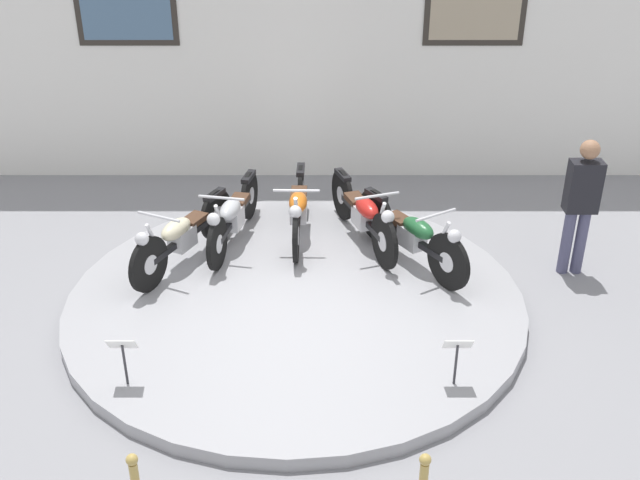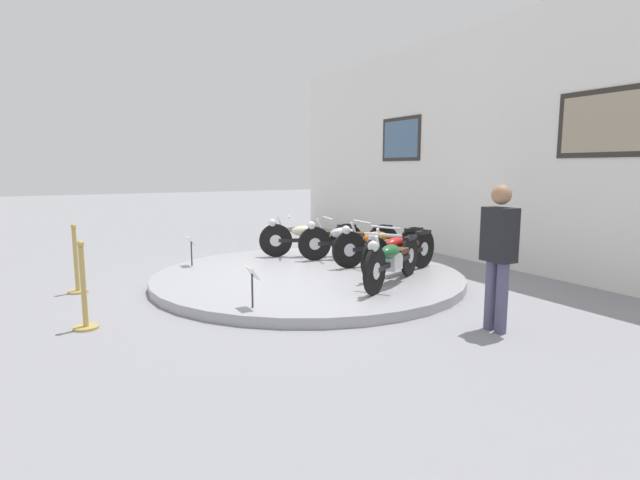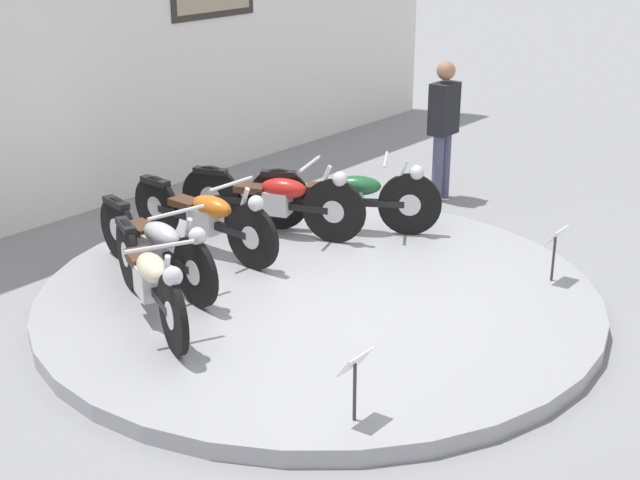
{
  "view_description": "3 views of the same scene",
  "coord_description": "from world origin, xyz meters",
  "px_view_note": "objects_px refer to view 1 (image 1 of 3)",
  "views": [
    {
      "loc": [
        0.27,
        -6.9,
        4.48
      ],
      "look_at": [
        0.25,
        0.31,
        0.64
      ],
      "focal_mm": 42.0,
      "sensor_mm": 36.0,
      "label": 1
    },
    {
      "loc": [
        7.05,
        -3.58,
        1.83
      ],
      "look_at": [
        -0.14,
        0.29,
        0.64
      ],
      "focal_mm": 28.0,
      "sensor_mm": 36.0,
      "label": 2
    },
    {
      "loc": [
        -5.57,
        -4.54,
        3.38
      ],
      "look_at": [
        0.03,
        0.01,
        0.6
      ],
      "focal_mm": 50.0,
      "sensor_mm": 36.0,
      "label": 3
    }
  ],
  "objects_px": {
    "motorcycle_silver": "(235,214)",
    "info_placard_front_centre": "(459,351)",
    "motorcycle_red": "(365,213)",
    "info_placard_front_left": "(124,350)",
    "visitor_standing": "(583,201)",
    "motorcycle_orange": "(300,207)",
    "motorcycle_cream": "(183,234)",
    "motorcycle_green": "(414,234)"
  },
  "relations": [
    {
      "from": "visitor_standing",
      "to": "info_placard_front_centre",
      "type": "bearing_deg",
      "value": -127.46
    },
    {
      "from": "motorcycle_green",
      "to": "info_placard_front_centre",
      "type": "xyz_separation_m",
      "value": [
        0.16,
        -2.2,
        -0.02
      ]
    },
    {
      "from": "motorcycle_silver",
      "to": "motorcycle_orange",
      "type": "relative_size",
      "value": 0.98
    },
    {
      "from": "motorcycle_cream",
      "to": "motorcycle_red",
      "type": "bearing_deg",
      "value": 14.06
    },
    {
      "from": "motorcycle_red",
      "to": "info_placard_front_centre",
      "type": "xyz_separation_m",
      "value": [
        0.69,
        -2.73,
        -0.02
      ]
    },
    {
      "from": "motorcycle_orange",
      "to": "info_placard_front_left",
      "type": "distance_m",
      "value": 3.28
    },
    {
      "from": "motorcycle_silver",
      "to": "visitor_standing",
      "type": "distance_m",
      "value": 4.04
    },
    {
      "from": "motorcycle_orange",
      "to": "motorcycle_green",
      "type": "bearing_deg",
      "value": -28.51
    },
    {
      "from": "motorcycle_red",
      "to": "visitor_standing",
      "type": "height_order",
      "value": "visitor_standing"
    },
    {
      "from": "motorcycle_red",
      "to": "info_placard_front_left",
      "type": "xyz_separation_m",
      "value": [
        -2.27,
        -2.73,
        -0.02
      ]
    },
    {
      "from": "motorcycle_orange",
      "to": "motorcycle_red",
      "type": "xyz_separation_m",
      "value": [
        0.79,
        -0.19,
        0.01
      ]
    },
    {
      "from": "motorcycle_silver",
      "to": "visitor_standing",
      "type": "height_order",
      "value": "visitor_standing"
    },
    {
      "from": "motorcycle_cream",
      "to": "info_placard_front_centre",
      "type": "height_order",
      "value": "motorcycle_cream"
    },
    {
      "from": "motorcycle_orange",
      "to": "info_placard_front_left",
      "type": "height_order",
      "value": "motorcycle_orange"
    },
    {
      "from": "motorcycle_silver",
      "to": "motorcycle_red",
      "type": "relative_size",
      "value": 1.02
    },
    {
      "from": "info_placard_front_left",
      "to": "info_placard_front_centre",
      "type": "bearing_deg",
      "value": 0.0
    },
    {
      "from": "motorcycle_silver",
      "to": "info_placard_front_centre",
      "type": "bearing_deg",
      "value": -50.22
    },
    {
      "from": "visitor_standing",
      "to": "motorcycle_red",
      "type": "bearing_deg",
      "value": 168.75
    },
    {
      "from": "motorcycle_red",
      "to": "info_placard_front_centre",
      "type": "height_order",
      "value": "motorcycle_red"
    },
    {
      "from": "motorcycle_orange",
      "to": "info_placard_front_centre",
      "type": "xyz_separation_m",
      "value": [
        1.48,
        -2.92,
        -0.01
      ]
    },
    {
      "from": "motorcycle_silver",
      "to": "info_placard_front_left",
      "type": "relative_size",
      "value": 3.79
    },
    {
      "from": "motorcycle_cream",
      "to": "visitor_standing",
      "type": "relative_size",
      "value": 1.1
    },
    {
      "from": "motorcycle_silver",
      "to": "info_placard_front_centre",
      "type": "distance_m",
      "value": 3.55
    },
    {
      "from": "motorcycle_silver",
      "to": "visitor_standing",
      "type": "bearing_deg",
      "value": -6.81
    },
    {
      "from": "motorcycle_silver",
      "to": "motorcycle_green",
      "type": "bearing_deg",
      "value": -13.88
    },
    {
      "from": "motorcycle_cream",
      "to": "info_placard_front_centre",
      "type": "xyz_separation_m",
      "value": [
        2.8,
        -2.2,
        -0.01
      ]
    },
    {
      "from": "info_placard_front_centre",
      "to": "motorcycle_orange",
      "type": "bearing_deg",
      "value": 116.91
    },
    {
      "from": "info_placard_front_centre",
      "to": "motorcycle_red",
      "type": "bearing_deg",
      "value": 104.21
    },
    {
      "from": "motorcycle_silver",
      "to": "info_placard_front_left",
      "type": "height_order",
      "value": "motorcycle_silver"
    },
    {
      "from": "motorcycle_cream",
      "to": "motorcycle_green",
      "type": "distance_m",
      "value": 2.64
    },
    {
      "from": "motorcycle_silver",
      "to": "info_placard_front_centre",
      "type": "xyz_separation_m",
      "value": [
        2.27,
        -2.72,
        -0.01
      ]
    },
    {
      "from": "visitor_standing",
      "to": "info_placard_front_left",
      "type": "bearing_deg",
      "value": -154.37
    },
    {
      "from": "info_placard_front_left",
      "to": "info_placard_front_centre",
      "type": "xyz_separation_m",
      "value": [
        2.96,
        0.0,
        0.0
      ]
    },
    {
      "from": "motorcycle_orange",
      "to": "info_placard_front_left",
      "type": "bearing_deg",
      "value": -116.88
    },
    {
      "from": "motorcycle_orange",
      "to": "info_placard_front_centre",
      "type": "distance_m",
      "value": 3.28
    },
    {
      "from": "motorcycle_red",
      "to": "motorcycle_green",
      "type": "relative_size",
      "value": 1.11
    },
    {
      "from": "motorcycle_red",
      "to": "info_placard_front_left",
      "type": "relative_size",
      "value": 3.73
    },
    {
      "from": "motorcycle_red",
      "to": "info_placard_front_left",
      "type": "distance_m",
      "value": 3.55
    },
    {
      "from": "motorcycle_cream",
      "to": "motorcycle_silver",
      "type": "distance_m",
      "value": 0.75
    },
    {
      "from": "motorcycle_red",
      "to": "motorcycle_cream",
      "type": "bearing_deg",
      "value": -165.94
    },
    {
      "from": "motorcycle_red",
      "to": "visitor_standing",
      "type": "distance_m",
      "value": 2.49
    },
    {
      "from": "motorcycle_green",
      "to": "motorcycle_silver",
      "type": "bearing_deg",
      "value": 166.12
    }
  ]
}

